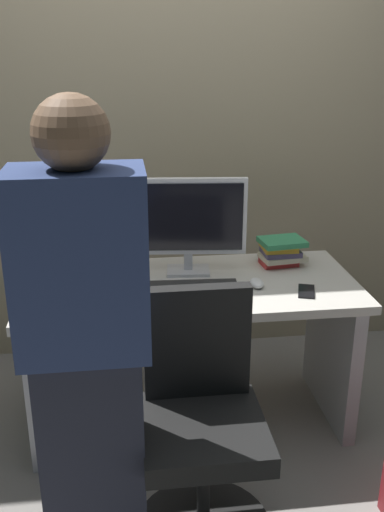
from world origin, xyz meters
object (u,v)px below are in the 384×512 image
at_px(office_chair, 202,430).
at_px(book_stack, 281,251).
at_px(monitor, 188,221).
at_px(mouse, 257,283).
at_px(cup_near_keyboard, 108,293).
at_px(cup_by_monitor, 93,262).
at_px(person_at_desk, 87,353).
at_px(desk, 191,326).
at_px(keyboard, 189,287).
at_px(cell_phone, 306,291).

bearing_deg(office_chair, book_stack, 58.77).
distance_m(office_chair, monitor, 0.97).
distance_m(mouse, cup_near_keyboard, 0.66).
relative_size(office_chair, cup_by_monitor, 10.54).
xyz_separation_m(person_at_desk, monitor, (0.43, 0.91, 0.15)).
relative_size(desk, mouse, 15.18).
bearing_deg(mouse, keyboard, 178.65).
distance_m(person_at_desk, book_stack, 1.30).
xyz_separation_m(office_chair, cell_phone, (0.53, 0.50, 0.31)).
height_order(monitor, book_stack, monitor).
bearing_deg(cell_phone, keyboard, -172.95).
relative_size(desk, keyboard, 3.53).
bearing_deg(desk, cell_phone, -18.46).
height_order(person_at_desk, cell_phone, person_at_desk).
height_order(office_chair, cell_phone, office_chair).
bearing_deg(office_chair, cell_phone, 43.02).
relative_size(person_at_desk, cup_near_keyboard, 17.61).
height_order(monitor, cup_near_keyboard, monitor).
height_order(person_at_desk, book_stack, person_at_desk).
bearing_deg(person_at_desk, mouse, 44.37).
distance_m(keyboard, book_stack, 0.54).
relative_size(monitor, cup_near_keyboard, 5.80).
relative_size(mouse, book_stack, 0.43).
xyz_separation_m(mouse, cell_phone, (0.20, -0.09, -0.01)).
bearing_deg(cup_by_monitor, monitor, -10.31).
distance_m(cup_near_keyboard, cell_phone, 0.86).
xyz_separation_m(desk, person_at_desk, (-0.43, -0.78, 0.33)).
distance_m(office_chair, person_at_desk, 0.58).
bearing_deg(book_stack, mouse, -124.93).
relative_size(keyboard, cup_near_keyboard, 4.62).
height_order(keyboard, mouse, mouse).
bearing_deg(monitor, book_stack, 5.16).
height_order(office_chair, keyboard, office_chair).
bearing_deg(keyboard, mouse, 1.81).
height_order(monitor, cup_by_monitor, monitor).
xyz_separation_m(keyboard, cup_by_monitor, (-0.43, 0.28, 0.03)).
bearing_deg(monitor, cup_by_monitor, 169.69).
bearing_deg(desk, keyboard, -101.27).
xyz_separation_m(office_chair, book_stack, (0.51, 0.83, 0.37)).
relative_size(office_chair, cup_near_keyboard, 10.10).
distance_m(office_chair, cup_by_monitor, 1.02).
bearing_deg(cup_near_keyboard, desk, 25.26).
bearing_deg(monitor, cup_near_keyboard, -140.71).
bearing_deg(cup_by_monitor, cup_near_keyboard, -78.59).
distance_m(keyboard, cup_near_keyboard, 0.37).
relative_size(monitor, cell_phone, 3.75).
bearing_deg(book_stack, cup_by_monitor, 177.45).
height_order(desk, cup_near_keyboard, cup_near_keyboard).
height_order(office_chair, cup_by_monitor, office_chair).
bearing_deg(monitor, person_at_desk, -115.44).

